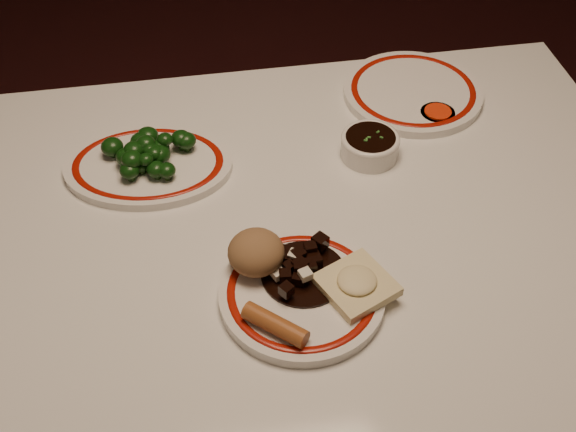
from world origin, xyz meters
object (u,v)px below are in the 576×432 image
at_px(broccoli_pile, 147,151).
at_px(main_plate, 302,294).
at_px(rice_mound, 256,252).
at_px(broccoli_plate, 148,165).
at_px(spring_roll, 275,325).
at_px(fried_wonton, 357,284).
at_px(soy_bowl, 370,146).
at_px(dining_table, 303,265).
at_px(stirfry_heap, 301,267).

bearing_deg(broccoli_pile, main_plate, -57.35).
bearing_deg(broccoli_pile, rice_mound, -60.70).
xyz_separation_m(main_plate, broccoli_plate, (-0.21, 0.32, -0.00)).
bearing_deg(spring_roll, fried_wonton, -25.10).
height_order(rice_mound, spring_roll, rice_mound).
distance_m(main_plate, spring_roll, 0.08).
bearing_deg(rice_mound, soy_bowl, 45.56).
bearing_deg(main_plate, soy_bowl, 59.32).
distance_m(main_plate, rice_mound, 0.09).
height_order(spring_roll, broccoli_pile, broccoli_pile).
bearing_deg(soy_bowl, dining_table, -133.29).
bearing_deg(broccoli_plate, rice_mound, -60.20).
bearing_deg(spring_roll, stirfry_heap, 13.29).
xyz_separation_m(main_plate, rice_mound, (-0.06, 0.06, 0.04)).
xyz_separation_m(rice_mound, soy_bowl, (0.23, 0.24, -0.03)).
height_order(dining_table, rice_mound, rice_mound).
bearing_deg(broccoli_pile, dining_table, -37.94).
relative_size(rice_mound, broccoli_plate, 0.27).
relative_size(rice_mound, soy_bowl, 0.83).
relative_size(broccoli_pile, soy_bowl, 1.62).
xyz_separation_m(broccoli_plate, soy_bowl, (0.38, -0.03, 0.01)).
bearing_deg(fried_wonton, rice_mound, 153.87).
relative_size(main_plate, rice_mound, 3.79).
xyz_separation_m(spring_roll, broccoli_plate, (-0.16, 0.38, -0.02)).
bearing_deg(dining_table, spring_roll, -111.11).
bearing_deg(dining_table, rice_mound, -136.49).
bearing_deg(broccoli_plate, broccoli_pile, 62.41).
bearing_deg(dining_table, broccoli_pile, 142.06).
bearing_deg(broccoli_plate, fried_wonton, -49.08).
xyz_separation_m(dining_table, broccoli_plate, (-0.24, 0.18, 0.10)).
xyz_separation_m(fried_wonton, stirfry_heap, (-0.07, 0.04, 0.00)).
bearing_deg(stirfry_heap, soy_bowl, 56.77).
distance_m(dining_table, stirfry_heap, 0.16).
relative_size(main_plate, broccoli_plate, 1.01).
bearing_deg(rice_mound, stirfry_heap, -19.55).
distance_m(stirfry_heap, broccoli_plate, 0.36).
xyz_separation_m(main_plate, spring_roll, (-0.05, -0.06, 0.02)).
xyz_separation_m(spring_roll, broccoli_pile, (-0.16, 0.39, 0.01)).
xyz_separation_m(main_plate, stirfry_heap, (0.00, 0.03, 0.02)).
bearing_deg(spring_roll, broccoli_plate, 64.85).
distance_m(stirfry_heap, broccoli_pile, 0.36).
bearing_deg(spring_roll, dining_table, 21.05).
relative_size(dining_table, main_plate, 3.81).
relative_size(main_plate, broccoli_pile, 1.95).
relative_size(stirfry_heap, soy_bowl, 1.26).
distance_m(rice_mound, broccoli_pile, 0.31).
bearing_deg(broccoli_pile, spring_roll, -67.64).
bearing_deg(fried_wonton, broccoli_plate, 130.92).
bearing_deg(fried_wonton, stirfry_heap, 148.74).
bearing_deg(broccoli_pile, stirfry_heap, -53.71).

